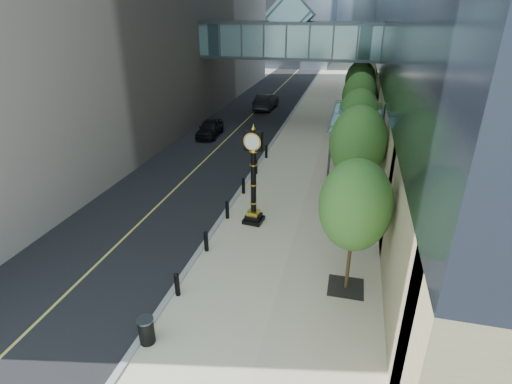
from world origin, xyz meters
TOP-DOWN VIEW (x-y plane):
  - ground at (0.00, 0.00)m, footprint 320.00×320.00m
  - road at (-7.00, 40.00)m, footprint 8.00×180.00m
  - sidewalk at (1.00, 40.00)m, footprint 8.00×180.00m
  - curb at (-3.00, 40.00)m, footprint 0.25×180.00m
  - skywalk at (-3.00, 28.00)m, footprint 17.00×4.20m
  - entrance_canopy at (3.48, 14.00)m, footprint 3.00×8.00m
  - bollard_row at (-2.70, 9.00)m, footprint 0.20×16.20m
  - street_trees at (3.60, 16.30)m, footprint 2.85×28.72m
  - street_clock at (-1.26, 7.34)m, footprint 1.06×1.06m
  - trash_bin at (-2.70, -1.46)m, footprint 0.63×0.63m
  - pedestrian at (3.29, 10.31)m, footprint 0.69×0.58m
  - car_near at (-8.65, 21.37)m, footprint 1.93×4.26m
  - car_far at (-6.12, 32.54)m, footprint 1.94×5.05m

SIDE VIEW (x-z plane):
  - ground at x=0.00m, z-range 0.00..0.00m
  - road at x=-7.00m, z-range 0.00..0.02m
  - sidewalk at x=1.00m, z-range 0.00..0.06m
  - curb at x=-3.00m, z-range 0.00..0.07m
  - bollard_row at x=-2.70m, z-range 0.06..0.96m
  - trash_bin at x=-2.70m, z-range 0.06..0.96m
  - car_near at x=-8.65m, z-range 0.02..1.44m
  - car_far at x=-6.12m, z-range 0.02..1.66m
  - pedestrian at x=3.29m, z-range 0.06..1.67m
  - street_clock at x=-1.26m, z-range -0.28..4.78m
  - street_trees at x=3.60m, z-range 0.93..6.80m
  - entrance_canopy at x=3.48m, z-range 2.00..6.38m
  - skywalk at x=-3.00m, z-range 4.81..10.61m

